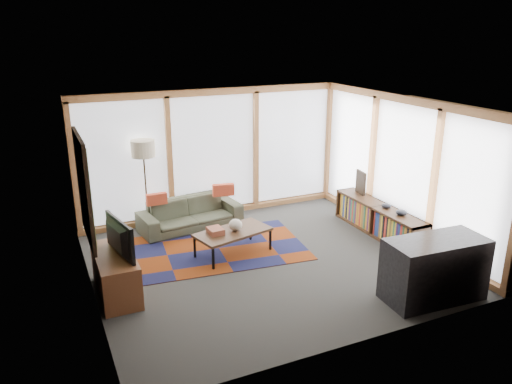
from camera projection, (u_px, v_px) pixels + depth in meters
name	position (u px, v px, depth m)	size (l,w,h in m)	color
ground	(266.00, 261.00, 8.32)	(5.50, 5.50, 0.00)	#2D2D2B
room_envelope	(278.00, 161.00, 8.51)	(5.52, 5.02, 2.62)	#3E312B
rug	(219.00, 248.00, 8.79)	(2.95, 1.90, 0.01)	#68280B
sofa	(190.00, 214.00, 9.64)	(1.96, 0.77, 0.57)	#3B402E
pillow_left	(157.00, 199.00, 9.26)	(0.39, 0.12, 0.21)	#B63F25
pillow_right	(223.00, 190.00, 9.75)	(0.42, 0.13, 0.23)	#B63F25
floor_lamp	(146.00, 186.00, 9.33)	(0.44, 0.44, 1.77)	#33281B
coffee_table	(233.00, 242.00, 8.53)	(1.28, 0.64, 0.43)	black
book_stack	(215.00, 231.00, 8.34)	(0.23, 0.29, 0.10)	brown
vase	(235.00, 225.00, 8.46)	(0.23, 0.23, 0.20)	beige
bookshelf	(379.00, 220.00, 9.34)	(0.41, 2.28, 0.57)	black
bowl_a	(401.00, 212.00, 8.76)	(0.20, 0.20, 0.10)	black
bowl_b	(386.00, 206.00, 9.11)	(0.18, 0.18, 0.09)	black
shelf_picture	(361.00, 182.00, 9.85)	(0.04, 0.35, 0.46)	black
tv_console	(116.00, 274.00, 7.21)	(0.52, 1.26, 0.63)	brown
television	(113.00, 238.00, 6.99)	(0.93, 0.12, 0.54)	black
bar_counter	(434.00, 269.00, 7.06)	(1.43, 0.67, 0.91)	black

